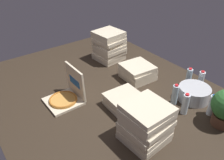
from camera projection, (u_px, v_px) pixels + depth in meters
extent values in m
cube|color=#2D2319|center=(108.00, 96.00, 2.65)|extent=(3.20, 2.40, 0.02)
cube|color=beige|center=(63.00, 101.00, 2.53)|extent=(0.36, 0.36, 0.03)
cylinder|color=#C6893D|center=(63.00, 100.00, 2.52)|extent=(0.31, 0.31, 0.02)
torus|color=#A96324|center=(63.00, 99.00, 2.51)|extent=(0.31, 0.31, 0.02)
cube|color=beige|center=(76.00, 82.00, 2.51)|extent=(0.36, 0.04, 0.36)
cube|color=#19519E|center=(75.00, 82.00, 2.51)|extent=(0.22, 0.01, 0.09)
cube|color=beige|center=(144.00, 137.00, 2.07)|extent=(0.38, 0.38, 0.05)
cube|color=#19519E|center=(144.00, 135.00, 2.06)|extent=(0.24, 0.08, 0.00)
cube|color=beige|center=(145.00, 134.00, 2.04)|extent=(0.39, 0.39, 0.05)
cube|color=#19519E|center=(145.00, 132.00, 2.03)|extent=(0.24, 0.08, 0.00)
cube|color=beige|center=(145.00, 130.00, 2.02)|extent=(0.39, 0.39, 0.05)
cube|color=beige|center=(145.00, 126.00, 1.99)|extent=(0.38, 0.38, 0.05)
cube|color=#19519E|center=(145.00, 124.00, 1.98)|extent=(0.24, 0.08, 0.00)
cube|color=beige|center=(147.00, 122.00, 1.97)|extent=(0.39, 0.39, 0.05)
cube|color=#19519E|center=(147.00, 120.00, 1.95)|extent=(0.24, 0.08, 0.00)
cube|color=beige|center=(146.00, 117.00, 1.95)|extent=(0.37, 0.37, 0.05)
cube|color=#19519E|center=(146.00, 115.00, 1.93)|extent=(0.24, 0.07, 0.00)
cube|color=beige|center=(147.00, 114.00, 1.92)|extent=(0.37, 0.37, 0.05)
cube|color=beige|center=(148.00, 109.00, 1.90)|extent=(0.36, 0.36, 0.05)
cube|color=beige|center=(109.00, 57.00, 3.40)|extent=(0.39, 0.39, 0.05)
cube|color=beige|center=(109.00, 55.00, 3.37)|extent=(0.40, 0.40, 0.05)
cube|color=beige|center=(110.00, 52.00, 3.35)|extent=(0.38, 0.38, 0.05)
cube|color=beige|center=(109.00, 49.00, 3.32)|extent=(0.38, 0.38, 0.05)
cube|color=#19519E|center=(109.00, 47.00, 3.31)|extent=(0.24, 0.08, 0.00)
cube|color=beige|center=(109.00, 46.00, 3.29)|extent=(0.39, 0.39, 0.05)
cube|color=beige|center=(109.00, 42.00, 3.29)|extent=(0.37, 0.37, 0.05)
cube|color=beige|center=(109.00, 40.00, 3.24)|extent=(0.40, 0.40, 0.05)
cube|color=#19519E|center=(109.00, 38.00, 3.23)|extent=(0.24, 0.10, 0.00)
cube|color=beige|center=(109.00, 36.00, 3.23)|extent=(0.39, 0.39, 0.05)
cube|color=#19519E|center=(109.00, 35.00, 3.22)|extent=(0.24, 0.08, 0.00)
cube|color=beige|center=(108.00, 33.00, 3.20)|extent=(0.39, 0.39, 0.05)
cube|color=beige|center=(138.00, 76.00, 2.95)|extent=(0.38, 0.38, 0.05)
cube|color=beige|center=(137.00, 74.00, 2.92)|extent=(0.38, 0.38, 0.05)
cube|color=beige|center=(138.00, 70.00, 2.89)|extent=(0.38, 0.38, 0.05)
cube|color=beige|center=(137.00, 67.00, 2.87)|extent=(0.39, 0.39, 0.05)
cube|color=beige|center=(125.00, 104.00, 2.47)|extent=(0.38, 0.38, 0.05)
cube|color=beige|center=(127.00, 102.00, 2.43)|extent=(0.37, 0.37, 0.05)
cube|color=beige|center=(125.00, 98.00, 2.41)|extent=(0.37, 0.37, 0.05)
cylinder|color=#B7BABF|center=(194.00, 93.00, 2.54)|extent=(0.34, 0.34, 0.16)
cylinder|color=silver|center=(189.00, 78.00, 2.76)|extent=(0.07, 0.07, 0.23)
cylinder|color=red|center=(191.00, 69.00, 2.69)|extent=(0.04, 0.04, 0.02)
cylinder|color=silver|center=(175.00, 95.00, 2.46)|extent=(0.07, 0.07, 0.23)
cylinder|color=red|center=(177.00, 85.00, 2.40)|extent=(0.04, 0.04, 0.02)
cylinder|color=white|center=(201.00, 81.00, 2.70)|extent=(0.07, 0.07, 0.23)
cylinder|color=red|center=(203.00, 72.00, 2.63)|extent=(0.04, 0.04, 0.02)
cylinder|color=silver|center=(185.00, 104.00, 2.33)|extent=(0.07, 0.07, 0.23)
cylinder|color=red|center=(187.00, 95.00, 2.26)|extent=(0.04, 0.04, 0.02)
cylinder|color=white|center=(212.00, 105.00, 2.31)|extent=(0.07, 0.07, 0.23)
cylinder|color=blue|center=(215.00, 96.00, 2.24)|extent=(0.04, 0.04, 0.02)
cylinder|color=#513323|center=(222.00, 119.00, 2.22)|extent=(0.20, 0.20, 0.12)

